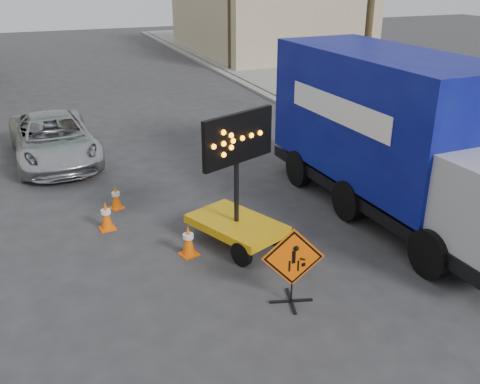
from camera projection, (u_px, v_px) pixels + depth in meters
ground at (288, 339)px, 9.22m from camera, size 100.00×100.00×0.00m
curb_right at (283, 104)px, 24.45m from camera, size 0.40×60.00×0.12m
sidewalk_right at (327, 99)px, 25.23m from camera, size 4.00×60.00×0.15m
building_right_far at (265, 19)px, 38.36m from camera, size 10.00×14.00×4.60m
utility_pole_near at (371, 4)px, 18.64m from camera, size 1.80×0.26×9.00m
construction_sign at (293, 264)px, 9.91m from camera, size 1.14×0.82×1.57m
arrow_board at (236, 217)px, 12.09m from camera, size 2.06×2.52×3.11m
pickup_truck at (54, 139)px, 17.32m from camera, size 2.77×5.48×1.49m
box_truck at (394, 145)px, 13.26m from camera, size 2.94×8.52×4.01m
cone_a at (188, 240)px, 11.75m from camera, size 0.45×0.45×0.73m
cone_b at (106, 215)px, 12.90m from camera, size 0.40×0.40×0.73m
cone_c at (116, 197)px, 14.03m from camera, size 0.42×0.42×0.65m
cone_d at (97, 157)px, 16.70m from camera, size 0.51×0.51×0.78m
cone_e at (80, 165)px, 16.07m from camera, size 0.47×0.47×0.80m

